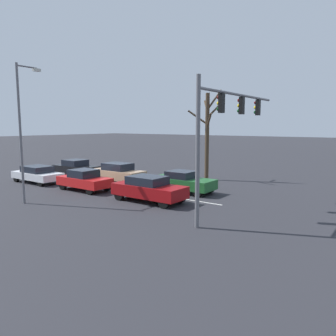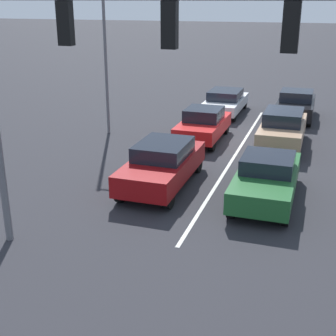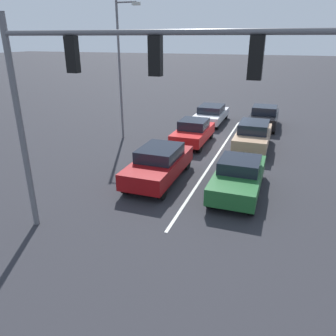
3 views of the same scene
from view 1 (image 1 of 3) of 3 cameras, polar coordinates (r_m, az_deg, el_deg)
The scene contains 11 objects.
ground_plane at distance 25.92m, azimuth -11.90°, elevation -3.04°, with size 240.00×240.00×0.00m, color #28282D.
lane_stripe_left_divider at distance 24.30m, azimuth -8.31°, elevation -3.64°, with size 0.12×16.54×0.01m, color silver.
car_maroon_midlane_front at distance 20.06m, azimuth -3.39°, elevation -3.57°, with size 1.90×4.67×1.57m.
car_darkgreen_leftlane_front at distance 22.89m, azimuth 2.48°, elevation -2.36°, with size 1.85×4.60×1.48m.
car_tan_leftlane_second at distance 26.71m, azimuth -8.74°, elevation -0.84°, with size 1.83×4.62×1.63m.
car_red_midlane_second at distance 24.19m, azimuth -14.37°, elevation -2.01°, with size 1.82×4.12×1.51m.
car_black_leftlane_third at distance 30.96m, azimuth -15.80°, elevation -0.01°, with size 1.92×4.51×1.54m.
car_silver_midlane_third at distance 28.65m, azimuth -21.79°, elevation -0.96°, with size 1.94×4.60×1.37m.
traffic_signal_gantry at distance 17.03m, azimuth 10.15°, elevation 8.45°, with size 8.95×0.37×6.84m.
street_lamp_right_shoulder at distance 21.08m, azimuth -24.04°, elevation 6.82°, with size 1.54×0.24×8.18m.
bare_tree_near at distance 27.95m, azimuth 6.86°, elevation 6.28°, with size 2.27×2.75×7.57m.
Camera 1 is at (16.99, 19.02, 4.65)m, focal length 35.00 mm.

